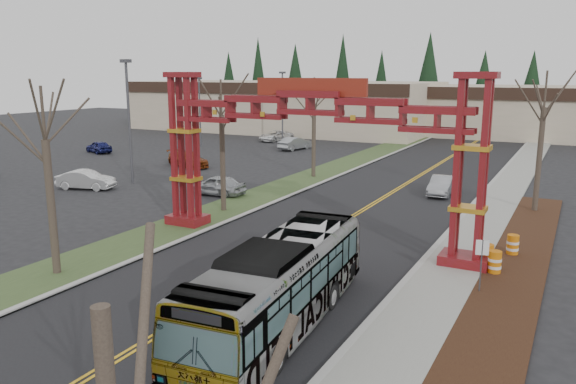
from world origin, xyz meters
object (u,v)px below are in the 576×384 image
Objects in this scene: retail_building_east at (566,112)px; parked_car_far_b at (276,136)px; bare_tree_right_far at (544,108)px; barrel_mid at (487,256)px; gateway_arch at (310,130)px; light_pole_mid at (200,107)px; light_pole_far at (282,102)px; silver_sedan at (442,186)px; parked_car_far_a at (295,143)px; parked_car_mid_b at (99,147)px; bare_tree_median_mid at (221,116)px; transit_bus at (279,285)px; retail_building_west at (286,105)px; parked_car_mid_a at (188,159)px; light_pole_near at (129,113)px; bare_tree_median_far at (314,105)px; street_sign at (482,255)px; parked_car_near_a at (217,185)px; bare_tree_median_near at (45,141)px; parked_car_near_b at (86,180)px; barrel_north at (513,246)px; barrel_south at (495,263)px.

retail_building_east reaches higher than parked_car_far_b.
barrel_mid is at bearing -94.92° from bare_tree_right_far.
gateway_arch is 2.19× the size of light_pole_mid.
light_pole_far reaches higher than parked_car_far_b.
parked_car_far_a is at bearing 137.43° from silver_sedan.
gateway_arch is at bearing 80.93° from parked_car_mid_b.
bare_tree_median_mid is at bearing 79.90° from parked_car_mid_b.
transit_bus is 49.11m from parked_car_mid_b.
retail_building_west is 1.21× the size of retail_building_east.
parked_car_mid_a is (-24.43, 1.42, 0.05)m from silver_sedan.
light_pole_near is (-29.91, -4.87, -0.95)m from bare_tree_right_far.
street_sign is (17.16, -20.58, -4.53)m from bare_tree_median_far.
retail_building_east is at bearing 80.83° from gateway_arch.
light_pole_far is (13.68, 18.30, 4.52)m from parked_car_mid_b.
parked_car_far_a reaches higher than parked_car_far_b.
parked_car_mid_a is at bearing -86.79° from light_pole_far.
gateway_arch reaches higher than parked_car_mid_b.
bare_tree_median_near is at bearing 10.42° from parked_car_near_a.
retail_building_west reaches higher than parked_car_far_a.
parked_car_near_b is at bearing 145.30° from transit_bus.
bare_tree_median_near reaches higher than street_sign.
transit_bus is 29.56m from light_pole_near.
bare_tree_right_far is (6.55, -2.41, 5.97)m from silver_sedan.
street_sign is (39.16, -56.98, -2.12)m from retail_building_west.
parked_car_near_b is 31.28m from barrel_north.
silver_sedan reaches higher than parked_car_mid_b.
bare_tree_median_far reaches higher than street_sign.
barrel_south is (38.57, -30.53, -4.26)m from light_pole_mid.
parked_car_mid_b is 0.48× the size of bare_tree_median_far.
street_sign is 2.08× the size of barrel_mid.
parked_car_near_b is 0.50× the size of bare_tree_right_far.
retail_building_west reaches higher than transit_bus.
parked_car_far_a is 0.91× the size of parked_car_far_b.
retail_building_west is at bearing 125.89° from barrel_south.
parked_car_near_b is (-31.44, -57.24, -2.78)m from retail_building_east.
barrel_mid is at bearing 3.03° from gateway_arch.
parked_car_near_b is 12.16m from parked_car_mid_a.
bare_tree_median_far reaches higher than transit_bus.
parked_car_mid_a is (-30.98, -45.09, -2.76)m from retail_building_east.
barrel_north is at bearing -30.57° from parked_car_far_b.
light_pole_near reaches higher than retail_building_east.
retail_building_west is 5.53× the size of light_pole_mid.
light_pole_mid reaches higher than transit_bus.
parked_car_far_b is at bearing -145.56° from retail_building_east.
street_sign is at bearing -76.07° from silver_sedan.
bare_tree_right_far is at bearing 51.34° from bare_tree_median_near.
silver_sedan is 27.93m from bare_tree_median_near.
bare_tree_median_near reaches higher than parked_car_far_b.
gateway_arch reaches higher than bare_tree_median_near.
bare_tree_median_far is at bearing 38.25° from light_pole_near.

